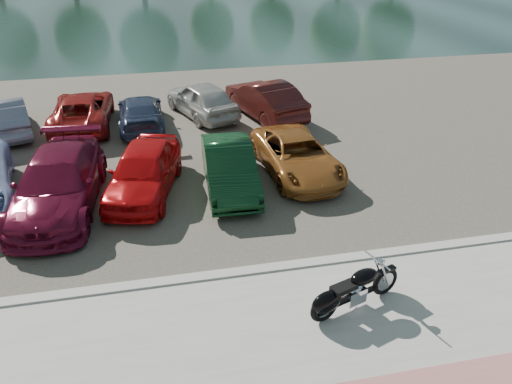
% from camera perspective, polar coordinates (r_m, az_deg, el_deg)
% --- Properties ---
extents(ground, '(200.00, 200.00, 0.00)m').
position_cam_1_polar(ground, '(10.75, 7.66, -15.00)').
color(ground, '#595447').
rests_on(ground, ground).
extents(promenade, '(60.00, 6.00, 0.10)m').
position_cam_1_polar(promenade, '(10.07, 9.59, -18.61)').
color(promenade, '#9E9C95').
rests_on(promenade, ground).
extents(kerb, '(60.00, 0.30, 0.14)m').
position_cam_1_polar(kerb, '(12.14, 4.66, -8.40)').
color(kerb, '#9E9C95').
rests_on(kerb, ground).
extents(parking_lot, '(60.00, 18.00, 0.04)m').
position_cam_1_polar(parking_lot, '(19.87, -2.52, 7.08)').
color(parking_lot, '#413C34').
rests_on(parking_lot, ground).
extents(river, '(120.00, 40.00, 0.00)m').
position_cam_1_polar(river, '(47.88, -8.68, 19.76)').
color(river, '#192D28').
rests_on(river, ground).
extents(motorcycle, '(2.26, 1.04, 1.05)m').
position_cam_1_polar(motorcycle, '(10.75, 10.45, -11.25)').
color(motorcycle, black).
rests_on(motorcycle, promenade).
extents(car_3, '(2.56, 5.47, 1.54)m').
position_cam_1_polar(car_3, '(15.18, -21.68, 0.96)').
color(car_3, maroon).
rests_on(car_3, parking_lot).
extents(car_4, '(2.74, 4.62, 1.48)m').
position_cam_1_polar(car_4, '(15.26, -12.71, 2.41)').
color(car_4, red).
rests_on(car_4, parking_lot).
extents(car_5, '(1.63, 4.25, 1.38)m').
position_cam_1_polar(car_5, '(15.22, -3.05, 2.86)').
color(car_5, black).
rests_on(car_5, parking_lot).
extents(car_6, '(2.43, 4.65, 1.25)m').
position_cam_1_polar(car_6, '(16.17, 4.71, 4.18)').
color(car_6, '#9C5B24').
rests_on(car_6, parking_lot).
extents(car_9, '(2.52, 4.34, 1.35)m').
position_cam_1_polar(car_9, '(21.54, -26.62, 7.74)').
color(car_9, slate).
rests_on(car_9, parking_lot).
extents(car_10, '(2.27, 4.80, 1.32)m').
position_cam_1_polar(car_10, '(21.21, -19.26, 8.88)').
color(car_10, maroon).
rests_on(car_10, parking_lot).
extents(car_11, '(1.82, 4.25, 1.22)m').
position_cam_1_polar(car_11, '(20.48, -13.06, 8.92)').
color(car_11, navy).
rests_on(car_11, parking_lot).
extents(car_12, '(3.07, 4.56, 1.44)m').
position_cam_1_polar(car_12, '(21.22, -6.23, 10.51)').
color(car_12, '#B4B3AF').
rests_on(car_12, parking_lot).
extents(car_13, '(2.85, 4.83, 1.51)m').
position_cam_1_polar(car_13, '(21.01, 1.02, 10.59)').
color(car_13, '#421311').
rests_on(car_13, parking_lot).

